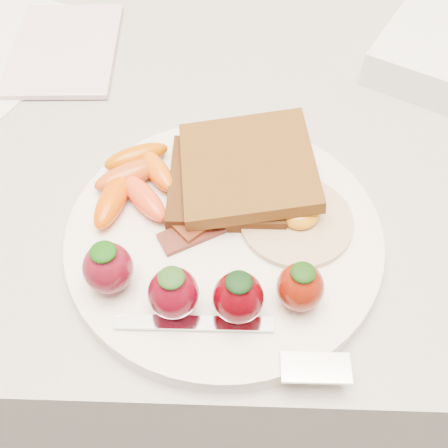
{
  "coord_description": "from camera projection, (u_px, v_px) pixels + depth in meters",
  "views": [
    {
      "loc": [
        0.03,
        1.26,
        1.3
      ],
      "look_at": [
        0.02,
        1.54,
        0.93
      ],
      "focal_mm": 45.0,
      "sensor_mm": 36.0,
      "label": 1
    }
  ],
  "objects": [
    {
      "name": "counter",
      "position": [
        213.0,
        321.0,
        0.94
      ],
      "size": [
        2.0,
        0.6,
        0.9
      ],
      "primitive_type": "cube",
      "color": "gray",
      "rests_on": "ground"
    },
    {
      "name": "plate",
      "position": [
        224.0,
        237.0,
        0.48
      ],
      "size": [
        0.27,
        0.27,
        0.02
      ],
      "primitive_type": "cylinder",
      "color": "white",
      "rests_on": "counter"
    },
    {
      "name": "toast_lower",
      "position": [
        227.0,
        182.0,
        0.5
      ],
      "size": [
        0.1,
        0.1,
        0.01
      ],
      "primitive_type": "cube",
      "rotation": [
        0.0,
        0.0,
        0.0
      ],
      "color": "black",
      "rests_on": "plate"
    },
    {
      "name": "toast_upper",
      "position": [
        248.0,
        166.0,
        0.49
      ],
      "size": [
        0.13,
        0.13,
        0.03
      ],
      "primitive_type": "cube",
      "rotation": [
        0.0,
        -0.1,
        0.12
      ],
      "color": "#3D1E0D",
      "rests_on": "toast_lower"
    },
    {
      "name": "fried_egg",
      "position": [
        297.0,
        218.0,
        0.48
      ],
      "size": [
        0.13,
        0.13,
        0.02
      ],
      "color": "beige",
      "rests_on": "plate"
    },
    {
      "name": "bacon_strips",
      "position": [
        220.0,
        216.0,
        0.48
      ],
      "size": [
        0.11,
        0.09,
        0.01
      ],
      "color": "black",
      "rests_on": "plate"
    },
    {
      "name": "baby_carrots",
      "position": [
        134.0,
        180.0,
        0.5
      ],
      "size": [
        0.08,
        0.11,
        0.02
      ],
      "color": "#BE4914",
      "rests_on": "plate"
    },
    {
      "name": "strawberries",
      "position": [
        199.0,
        286.0,
        0.42
      ],
      "size": [
        0.18,
        0.06,
        0.05
      ],
      "color": "#600A18",
      "rests_on": "plate"
    },
    {
      "name": "fork",
      "position": [
        248.0,
        343.0,
        0.41
      ],
      "size": [
        0.17,
        0.05,
        0.0
      ],
      "color": "silver",
      "rests_on": "plate"
    },
    {
      "name": "notepad",
      "position": [
        64.0,
        49.0,
        0.65
      ],
      "size": [
        0.13,
        0.18,
        0.01
      ],
      "primitive_type": "cube",
      "rotation": [
        0.0,
        0.0,
        0.04
      ],
      "color": "beige",
      "rests_on": "paper_sheet"
    }
  ]
}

